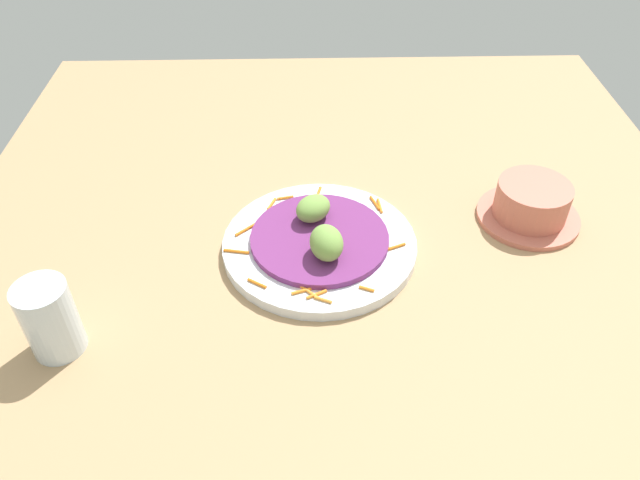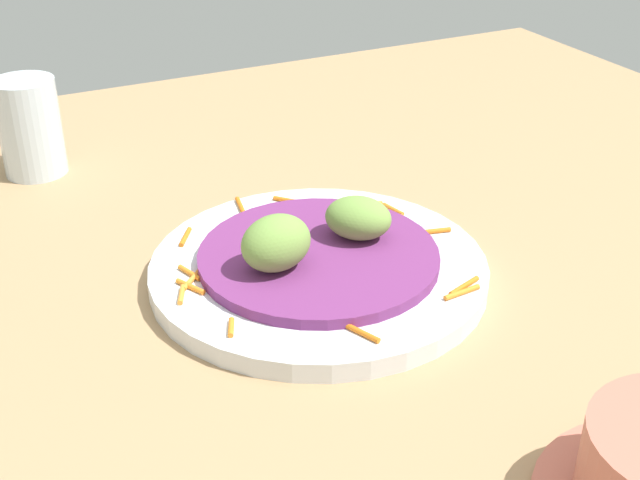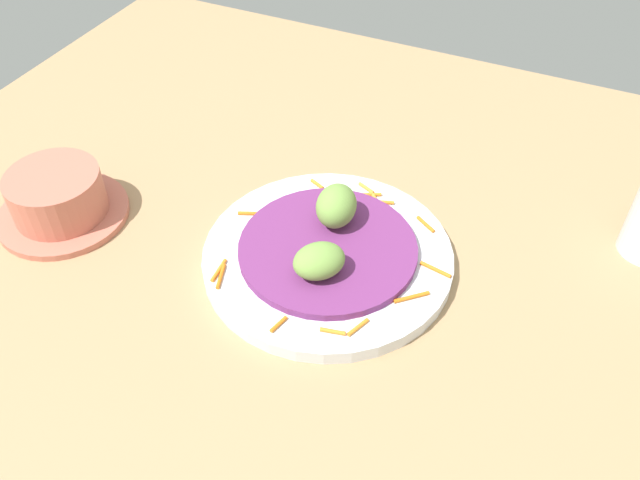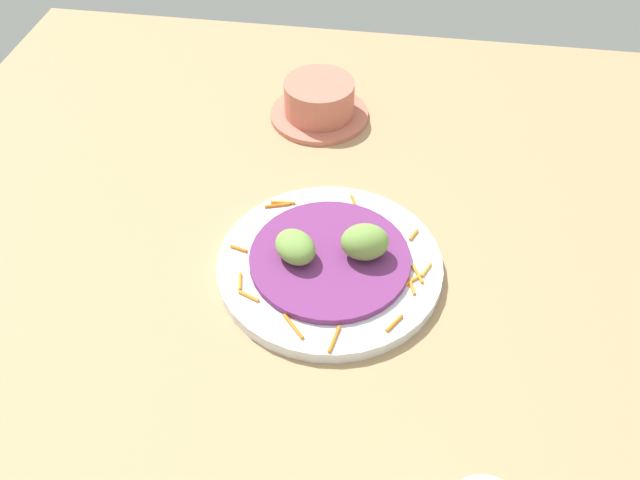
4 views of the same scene
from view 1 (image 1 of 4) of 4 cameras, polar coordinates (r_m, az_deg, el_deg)
table_surface at (r=90.18cm, az=1.31°, el=1.21°), size 110.00×110.00×2.00cm
main_plate at (r=84.42cm, az=-0.04°, el=-0.48°), size 26.50×26.50×1.57cm
cabbage_bed at (r=83.61cm, az=-0.04°, el=0.16°), size 18.86×18.86×0.89cm
carrot_garnish at (r=83.09cm, az=-0.73°, el=-0.39°), size 24.50×23.93×0.40cm
guac_scoop_left at (r=85.25cm, az=-0.64°, el=2.95°), size 6.69×6.75×3.39cm
guac_scoop_center at (r=79.00cm, az=0.60°, el=-0.27°), size 5.22×6.22×4.28cm
terracotta_bowl at (r=93.30cm, az=19.00°, el=3.05°), size 14.73×14.73×5.92cm
water_glass at (r=75.86cm, az=-23.72°, el=-6.70°), size 6.04×6.04×9.55cm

